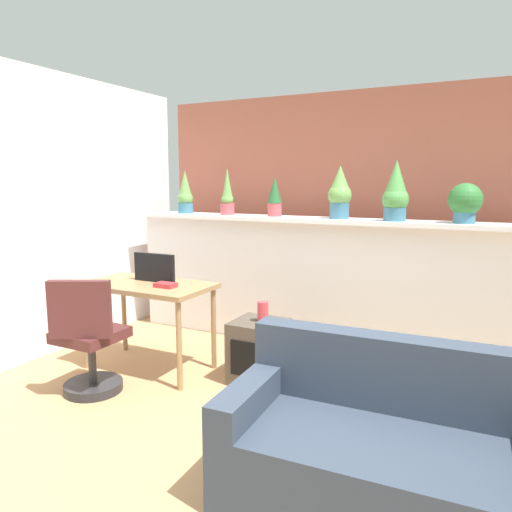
{
  "coord_description": "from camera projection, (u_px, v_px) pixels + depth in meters",
  "views": [
    {
      "loc": [
        1.34,
        -2.28,
        1.6
      ],
      "look_at": [
        -0.29,
        0.93,
        1.04
      ],
      "focal_mm": 33.65,
      "sensor_mm": 36.0,
      "label": 1
    }
  ],
  "objects": [
    {
      "name": "brick_wall_behind",
      "position": [
        354.0,
        216.0,
        4.95
      ],
      "size": [
        4.31,
        0.1,
        2.5
      ],
      "primitive_type": "cube",
      "color": "#9E5442",
      "rests_on": "ground"
    },
    {
      "name": "ground_plane",
      "position": [
        229.0,
        453.0,
        2.85
      ],
      "size": [
        12.0,
        12.0,
        0.0
      ],
      "primitive_type": "plane",
      "color": "tan"
    },
    {
      "name": "vase_on_shelf",
      "position": [
        263.0,
        312.0,
        3.79
      ],
      "size": [
        0.09,
        0.09,
        0.16
      ],
      "primitive_type": "cylinder",
      "color": "#CC3D47",
      "rests_on": "side_cube_shelf"
    },
    {
      "name": "office_chair",
      "position": [
        89.0,
        345.0,
        3.59
      ],
      "size": [
        0.52,
        0.52,
        0.91
      ],
      "color": "#262628",
      "rests_on": "ground"
    },
    {
      "name": "potted_plant_0",
      "position": [
        185.0,
        194.0,
        5.08
      ],
      "size": [
        0.16,
        0.16,
        0.45
      ],
      "color": "#386B84",
      "rests_on": "plant_shelf"
    },
    {
      "name": "divider_wall",
      "position": [
        334.0,
        287.0,
        4.52
      ],
      "size": [
        4.31,
        0.16,
        1.22
      ],
      "primitive_type": "cube",
      "color": "white",
      "rests_on": "ground"
    },
    {
      "name": "potted_plant_5",
      "position": [
        465.0,
        202.0,
        3.87
      ],
      "size": [
        0.27,
        0.27,
        0.32
      ],
      "color": "#386B84",
      "rests_on": "plant_shelf"
    },
    {
      "name": "potted_plant_1",
      "position": [
        227.0,
        195.0,
        4.87
      ],
      "size": [
        0.14,
        0.14,
        0.47
      ],
      "color": "#B7474C",
      "rests_on": "plant_shelf"
    },
    {
      "name": "couch",
      "position": [
        385.0,
        454.0,
        2.35
      ],
      "size": [
        1.59,
        0.82,
        0.8
      ],
      "color": "#333D4C",
      "rests_on": "ground"
    },
    {
      "name": "desk",
      "position": [
        147.0,
        293.0,
        4.06
      ],
      "size": [
        1.1,
        0.6,
        0.75
      ],
      "color": "#99754C",
      "rests_on": "ground"
    },
    {
      "name": "side_cube_shelf",
      "position": [
        258.0,
        351.0,
        3.85
      ],
      "size": [
        0.4,
        0.41,
        0.5
      ],
      "color": "#4C4238",
      "rests_on": "ground"
    },
    {
      "name": "book_on_desk",
      "position": [
        166.0,
        285.0,
        3.89
      ],
      "size": [
        0.17,
        0.11,
        0.04
      ],
      "primitive_type": "cube",
      "color": "#B22D33",
      "rests_on": "desk"
    },
    {
      "name": "potted_plant_2",
      "position": [
        275.0,
        196.0,
        4.63
      ],
      "size": [
        0.14,
        0.14,
        0.38
      ],
      "color": "#B7474C",
      "rests_on": "plant_shelf"
    },
    {
      "name": "side_wall_left",
      "position": [
        7.0,
        217.0,
        4.08
      ],
      "size": [
        0.12,
        4.4,
        2.6
      ],
      "primitive_type": "cube",
      "color": "white",
      "rests_on": "ground"
    },
    {
      "name": "plant_shelf",
      "position": [
        335.0,
        221.0,
        4.39
      ],
      "size": [
        4.31,
        0.38,
        0.04
      ],
      "primitive_type": "cube",
      "color": "white",
      "rests_on": "divider_wall"
    },
    {
      "name": "potted_plant_3",
      "position": [
        340.0,
        193.0,
        4.34
      ],
      "size": [
        0.21,
        0.21,
        0.48
      ],
      "color": "#386B84",
      "rests_on": "plant_shelf"
    },
    {
      "name": "tv_monitor",
      "position": [
        154.0,
        268.0,
        4.1
      ],
      "size": [
        0.4,
        0.04,
        0.25
      ],
      "primitive_type": "cube",
      "color": "black",
      "rests_on": "desk"
    },
    {
      "name": "potted_plant_4",
      "position": [
        396.0,
        193.0,
        4.08
      ],
      "size": [
        0.22,
        0.22,
        0.52
      ],
      "color": "#386B84",
      "rests_on": "plant_shelf"
    }
  ]
}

